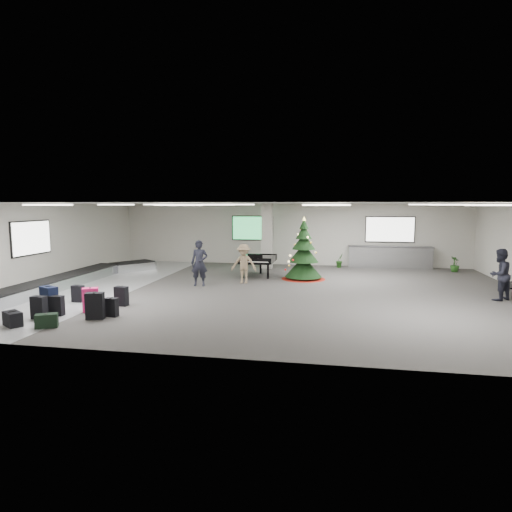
% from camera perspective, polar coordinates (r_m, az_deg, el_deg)
% --- Properties ---
extents(ground, '(18.00, 18.00, 0.00)m').
position_cam_1_polar(ground, '(15.72, 2.03, -4.66)').
color(ground, '#373532').
rests_on(ground, ground).
extents(room_envelope, '(18.02, 14.02, 3.21)m').
position_cam_1_polar(room_envelope, '(16.14, 1.06, 3.99)').
color(room_envelope, '#B8B4A8').
rests_on(room_envelope, ground).
extents(baggage_carousel, '(2.28, 9.71, 0.43)m').
position_cam_1_polar(baggage_carousel, '(18.41, -22.98, -2.83)').
color(baggage_carousel, silver).
rests_on(baggage_carousel, ground).
extents(service_counter, '(4.05, 0.65, 1.08)m').
position_cam_1_polar(service_counter, '(22.24, 17.39, -0.13)').
color(service_counter, silver).
rests_on(service_counter, ground).
extents(suitcase_0, '(0.42, 0.25, 0.65)m').
position_cam_1_polar(suitcase_0, '(13.34, -26.96, -6.14)').
color(suitcase_0, black).
rests_on(suitcase_0, ground).
extents(suitcase_1, '(0.52, 0.35, 0.76)m').
position_cam_1_polar(suitcase_1, '(12.68, -20.67, -6.23)').
color(suitcase_1, black).
rests_on(suitcase_1, ground).
extents(pink_suitcase, '(0.52, 0.44, 0.73)m').
position_cam_1_polar(pink_suitcase, '(13.57, -21.18, -5.47)').
color(pink_suitcase, '#FD2171').
rests_on(pink_suitcase, ground).
extents(suitcase_3, '(0.43, 0.27, 0.63)m').
position_cam_1_polar(suitcase_3, '(14.05, -17.51, -5.12)').
color(suitcase_3, black).
rests_on(suitcase_3, ground).
extents(navy_suitcase, '(0.60, 0.50, 0.82)m').
position_cam_1_polar(navy_suitcase, '(13.80, -25.85, -5.32)').
color(navy_suitcase, black).
rests_on(navy_suitcase, ground).
extents(suitcase_5, '(0.39, 0.22, 0.59)m').
position_cam_1_polar(suitcase_5, '(13.48, -25.03, -6.03)').
color(suitcase_5, black).
rests_on(suitcase_5, ground).
extents(green_duffel, '(0.60, 0.49, 0.37)m').
position_cam_1_polar(green_duffel, '(12.36, -26.14, -7.76)').
color(green_duffel, black).
rests_on(green_duffel, ground).
extents(suitcase_7, '(0.38, 0.23, 0.55)m').
position_cam_1_polar(suitcase_7, '(12.83, -18.72, -6.48)').
color(suitcase_7, black).
rests_on(suitcase_7, ground).
extents(suitcase_8, '(0.39, 0.25, 0.57)m').
position_cam_1_polar(suitcase_8, '(15.05, -22.65, -4.66)').
color(suitcase_8, black).
rests_on(suitcase_8, ground).
extents(black_duffel, '(0.66, 0.58, 0.40)m').
position_cam_1_polar(black_duffel, '(12.91, -29.70, -7.30)').
color(black_duffel, black).
rests_on(black_duffel, ground).
extents(christmas_tree, '(1.86, 1.86, 2.65)m').
position_cam_1_polar(christmas_tree, '(18.15, 6.36, -0.23)').
color(christmas_tree, '#6C0A09').
rests_on(christmas_tree, ground).
extents(grand_piano, '(1.47, 1.86, 1.05)m').
position_cam_1_polar(grand_piano, '(18.80, 0.24, -0.43)').
color(grand_piano, black).
rests_on(grand_piano, ground).
extents(traveler_a, '(0.70, 0.50, 1.78)m').
position_cam_1_polar(traveler_a, '(16.67, -7.55, -0.95)').
color(traveler_a, black).
rests_on(traveler_a, ground).
extents(traveler_b, '(1.02, 0.60, 1.57)m').
position_cam_1_polar(traveler_b, '(17.12, -1.64, -1.04)').
color(traveler_b, '#8F7658').
rests_on(traveler_b, ground).
extents(traveler_bench, '(1.06, 1.02, 1.71)m').
position_cam_1_polar(traveler_bench, '(16.17, 29.70, -2.17)').
color(traveler_bench, black).
rests_on(traveler_bench, ground).
extents(potted_plant_left, '(0.49, 0.51, 0.72)m').
position_cam_1_polar(potted_plant_left, '(21.78, 11.09, -0.58)').
color(potted_plant_left, '#1A3C13').
rests_on(potted_plant_left, ground).
extents(potted_plant_right, '(0.55, 0.55, 0.73)m').
position_cam_1_polar(potted_plant_right, '(22.07, 24.99, -0.99)').
color(potted_plant_right, '#1A3C13').
rests_on(potted_plant_right, ground).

